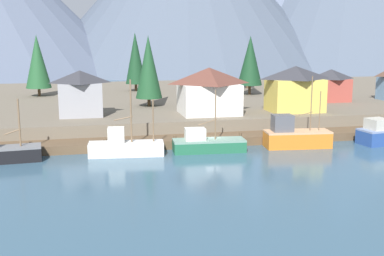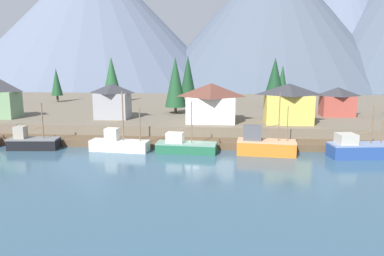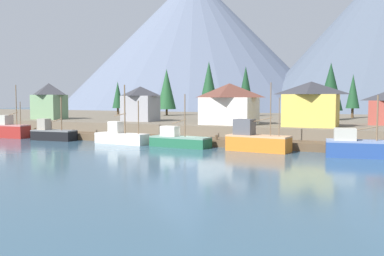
{
  "view_description": "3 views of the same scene",
  "coord_description": "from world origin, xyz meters",
  "px_view_note": "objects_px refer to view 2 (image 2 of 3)",
  "views": [
    {
      "loc": [
        -13.97,
        -54.39,
        13.08
      ],
      "look_at": [
        -1.69,
        1.31,
        2.21
      ],
      "focal_mm": 45.64,
      "sensor_mm": 36.0,
      "label": 1
    },
    {
      "loc": [
        4.86,
        -51.44,
        12.64
      ],
      "look_at": [
        0.11,
        1.08,
        2.92
      ],
      "focal_mm": 35.04,
      "sensor_mm": 36.0,
      "label": 2
    },
    {
      "loc": [
        24.87,
        -53.24,
        6.58
      ],
      "look_at": [
        -1.28,
        3.94,
        2.15
      ],
      "focal_mm": 40.32,
      "sensor_mm": 36.0,
      "label": 3
    }
  ],
  "objects_px": {
    "fishing_boat_black": "(32,142)",
    "conifer_mid_right": "(57,82)",
    "fishing_boat_green": "(185,146)",
    "conifer_back_right": "(188,75)",
    "fishing_boat_blue": "(359,149)",
    "house_white": "(211,102)",
    "conifer_near_right": "(275,79)",
    "house_green": "(1,98)",
    "house_yellow": "(288,103)",
    "house_grey": "(113,101)",
    "conifer_back_left": "(175,82)",
    "fishing_boat_orange": "(264,145)",
    "house_red": "(337,101)",
    "conifer_mid_left": "(282,80)",
    "fishing_boat_white": "(119,144)",
    "conifer_near_left": "(112,77)"
  },
  "relations": [
    {
      "from": "fishing_boat_black",
      "to": "conifer_mid_right",
      "type": "height_order",
      "value": "conifer_mid_right"
    },
    {
      "from": "fishing_boat_green",
      "to": "conifer_back_right",
      "type": "height_order",
      "value": "conifer_back_right"
    },
    {
      "from": "fishing_boat_blue",
      "to": "house_white",
      "type": "bearing_deg",
      "value": 140.75
    },
    {
      "from": "fishing_boat_black",
      "to": "conifer_mid_right",
      "type": "relative_size",
      "value": 0.89
    },
    {
      "from": "conifer_near_right",
      "to": "conifer_back_right",
      "type": "xyz_separation_m",
      "value": [
        -19.44,
        10.34,
        0.15
      ]
    },
    {
      "from": "fishing_boat_blue",
      "to": "house_green",
      "type": "bearing_deg",
      "value": 159.18
    },
    {
      "from": "house_white",
      "to": "house_yellow",
      "type": "bearing_deg",
      "value": -2.34
    },
    {
      "from": "house_grey",
      "to": "conifer_near_right",
      "type": "bearing_deg",
      "value": 30.93
    },
    {
      "from": "conifer_back_left",
      "to": "conifer_near_right",
      "type": "bearing_deg",
      "value": 28.6
    },
    {
      "from": "house_green",
      "to": "fishing_boat_orange",
      "type": "bearing_deg",
      "value": -15.31
    },
    {
      "from": "fishing_boat_green",
      "to": "conifer_mid_right",
      "type": "distance_m",
      "value": 51.05
    },
    {
      "from": "fishing_boat_green",
      "to": "house_yellow",
      "type": "xyz_separation_m",
      "value": [
        15.43,
        10.85,
        4.85
      ]
    },
    {
      "from": "fishing_boat_black",
      "to": "house_yellow",
      "type": "xyz_separation_m",
      "value": [
        37.29,
        10.79,
        4.72
      ]
    },
    {
      "from": "house_red",
      "to": "conifer_near_right",
      "type": "bearing_deg",
      "value": 130.79
    },
    {
      "from": "fishing_boat_black",
      "to": "conifer_back_left",
      "type": "distance_m",
      "value": 27.9
    },
    {
      "from": "house_grey",
      "to": "conifer_back_left",
      "type": "distance_m",
      "value": 12.55
    },
    {
      "from": "fishing_boat_orange",
      "to": "house_green",
      "type": "bearing_deg",
      "value": 170.33
    },
    {
      "from": "house_green",
      "to": "house_grey",
      "type": "distance_m",
      "value": 19.61
    },
    {
      "from": "fishing_boat_green",
      "to": "conifer_mid_right",
      "type": "xyz_separation_m",
      "value": [
        -34.83,
        36.78,
        6.35
      ]
    },
    {
      "from": "fishing_boat_orange",
      "to": "conifer_near_right",
      "type": "xyz_separation_m",
      "value": [
        5.01,
        31.0,
        7.29
      ]
    },
    {
      "from": "house_white",
      "to": "conifer_mid_left",
      "type": "xyz_separation_m",
      "value": [
        15.7,
        29.8,
        2.12
      ]
    },
    {
      "from": "house_yellow",
      "to": "conifer_mid_right",
      "type": "bearing_deg",
      "value": 152.71
    },
    {
      "from": "fishing_boat_orange",
      "to": "conifer_back_right",
      "type": "bearing_deg",
      "value": 114.87
    },
    {
      "from": "fishing_boat_green",
      "to": "house_red",
      "type": "xyz_separation_m",
      "value": [
        25.5,
        19.51,
        4.25
      ]
    },
    {
      "from": "fishing_boat_orange",
      "to": "fishing_boat_white",
      "type": "bearing_deg",
      "value": -175.01
    },
    {
      "from": "house_grey",
      "to": "fishing_boat_blue",
      "type": "bearing_deg",
      "value": -20.28
    },
    {
      "from": "fishing_boat_orange",
      "to": "conifer_near_right",
      "type": "relative_size",
      "value": 0.8
    },
    {
      "from": "conifer_back_left",
      "to": "house_yellow",
      "type": "bearing_deg",
      "value": -25.66
    },
    {
      "from": "house_red",
      "to": "house_grey",
      "type": "bearing_deg",
      "value": -170.81
    },
    {
      "from": "fishing_boat_black",
      "to": "house_white",
      "type": "relative_size",
      "value": 0.87
    },
    {
      "from": "house_yellow",
      "to": "fishing_boat_orange",
      "type": "bearing_deg",
      "value": -113.46
    },
    {
      "from": "house_white",
      "to": "fishing_boat_green",
      "type": "bearing_deg",
      "value": -105.22
    },
    {
      "from": "conifer_mid_left",
      "to": "fishing_boat_black",
      "type": "bearing_deg",
      "value": -134.68
    },
    {
      "from": "conifer_back_right",
      "to": "fishing_boat_orange",
      "type": "bearing_deg",
      "value": -70.77
    },
    {
      "from": "conifer_mid_right",
      "to": "fishing_boat_orange",
      "type": "bearing_deg",
      "value": -39.03
    },
    {
      "from": "conifer_near_left",
      "to": "conifer_back_left",
      "type": "bearing_deg",
      "value": -43.61
    },
    {
      "from": "fishing_boat_blue",
      "to": "fishing_boat_black",
      "type": "bearing_deg",
      "value": 170.94
    },
    {
      "from": "fishing_boat_orange",
      "to": "conifer_back_right",
      "type": "height_order",
      "value": "conifer_back_right"
    },
    {
      "from": "conifer_mid_left",
      "to": "conifer_mid_right",
      "type": "bearing_deg",
      "value": -175.33
    },
    {
      "from": "fishing_boat_blue",
      "to": "conifer_near_left",
      "type": "bearing_deg",
      "value": 131.58
    },
    {
      "from": "house_white",
      "to": "conifer_near_right",
      "type": "relative_size",
      "value": 0.77
    },
    {
      "from": "house_green",
      "to": "fishing_boat_black",
      "type": "bearing_deg",
      "value": -45.58
    },
    {
      "from": "fishing_boat_white",
      "to": "fishing_boat_blue",
      "type": "relative_size",
      "value": 0.98
    },
    {
      "from": "conifer_mid_right",
      "to": "conifer_back_left",
      "type": "xyz_separation_m",
      "value": [
        30.85,
        -16.6,
        1.17
      ]
    },
    {
      "from": "conifer_back_left",
      "to": "conifer_back_right",
      "type": "height_order",
      "value": "conifer_back_right"
    },
    {
      "from": "conifer_mid_right",
      "to": "fishing_boat_green",
      "type": "bearing_deg",
      "value": -46.56
    },
    {
      "from": "house_grey",
      "to": "conifer_mid_right",
      "type": "height_order",
      "value": "conifer_mid_right"
    },
    {
      "from": "house_red",
      "to": "fishing_boat_white",
      "type": "bearing_deg",
      "value": -150.87
    },
    {
      "from": "house_yellow",
      "to": "conifer_mid_right",
      "type": "distance_m",
      "value": 56.57
    },
    {
      "from": "fishing_boat_orange",
      "to": "house_green",
      "type": "distance_m",
      "value": 46.07
    }
  ]
}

